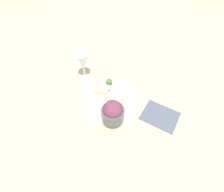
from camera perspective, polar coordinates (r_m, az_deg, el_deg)
ground_plane at (r=0.86m, az=0.00°, el=-1.46°), size 4.00×4.00×0.00m
dinner_plate at (r=0.86m, az=0.00°, el=-1.17°), size 0.28×0.28×0.01m
salad_bowl at (r=0.75m, az=0.27°, el=-5.31°), size 0.10×0.10×0.11m
sauce_ramekin at (r=0.85m, az=6.91°, el=-0.23°), size 0.06×0.06×0.03m
cheese_toast_near at (r=0.84m, az=0.82°, el=-0.46°), size 0.09×0.07×0.03m
cheese_toast_far at (r=0.88m, az=-3.26°, el=2.16°), size 0.09×0.06×0.03m
wine_glass at (r=0.91m, az=-9.48°, el=10.62°), size 0.08×0.08×0.16m
garnish at (r=0.91m, az=-0.89°, el=4.64°), size 0.04×0.04×0.04m
napkin at (r=0.83m, az=15.41°, el=-6.24°), size 0.18×0.16×0.01m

